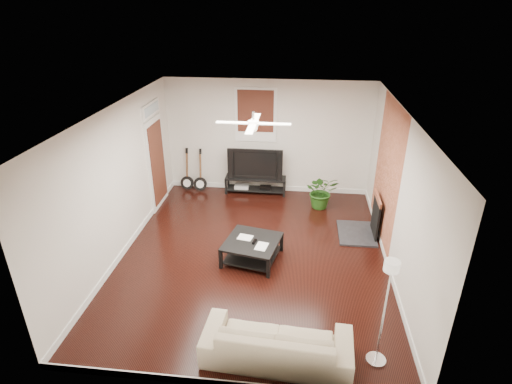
% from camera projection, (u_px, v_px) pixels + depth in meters
% --- Properties ---
extents(room, '(5.01, 6.01, 2.81)m').
position_uv_depth(room, '(253.00, 189.00, 7.28)').
color(room, black).
rests_on(room, ground).
extents(brick_accent, '(0.02, 2.20, 2.80)m').
position_uv_depth(brick_accent, '(387.00, 173.00, 7.92)').
color(brick_accent, '#A55535').
rests_on(brick_accent, floor).
extents(fireplace, '(0.80, 1.10, 0.92)m').
position_uv_depth(fireplace, '(366.00, 215.00, 8.35)').
color(fireplace, black).
rests_on(fireplace, floor).
extents(window_back, '(1.00, 0.06, 1.30)m').
position_uv_depth(window_back, '(256.00, 115.00, 9.74)').
color(window_back, '#3A160F').
rests_on(window_back, wall_back).
extents(door_left, '(0.08, 1.00, 2.50)m').
position_uv_depth(door_left, '(156.00, 155.00, 9.30)').
color(door_left, white).
rests_on(door_left, wall_left).
extents(tv_stand, '(1.51, 0.40, 0.42)m').
position_uv_depth(tv_stand, '(256.00, 185.00, 10.31)').
color(tv_stand, black).
rests_on(tv_stand, floor).
extents(tv, '(1.35, 0.18, 0.78)m').
position_uv_depth(tv, '(256.00, 162.00, 10.07)').
color(tv, black).
rests_on(tv, tv_stand).
extents(coffee_table, '(1.14, 1.14, 0.40)m').
position_uv_depth(coffee_table, '(252.00, 250.00, 7.66)').
color(coffee_table, black).
rests_on(coffee_table, floor).
extents(sofa, '(2.05, 0.90, 0.59)m').
position_uv_depth(sofa, '(277.00, 341.00, 5.50)').
color(sofa, tan).
rests_on(sofa, floor).
extents(floor_lamp, '(0.29, 0.29, 1.64)m').
position_uv_depth(floor_lamp, '(384.00, 314.00, 5.23)').
color(floor_lamp, white).
rests_on(floor_lamp, floor).
extents(potted_plant, '(0.81, 0.72, 0.82)m').
position_uv_depth(potted_plant, '(322.00, 191.00, 9.50)').
color(potted_plant, '#225117').
rests_on(potted_plant, floor).
extents(guitar_left, '(0.34, 0.24, 1.09)m').
position_uv_depth(guitar_left, '(186.00, 170.00, 10.32)').
color(guitar_left, black).
rests_on(guitar_left, floor).
extents(guitar_right, '(0.36, 0.27, 1.09)m').
position_uv_depth(guitar_right, '(200.00, 171.00, 10.26)').
color(guitar_right, black).
rests_on(guitar_right, floor).
extents(ceiling_fan, '(1.24, 1.24, 0.32)m').
position_uv_depth(ceiling_fan, '(253.00, 123.00, 6.76)').
color(ceiling_fan, white).
rests_on(ceiling_fan, ceiling).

